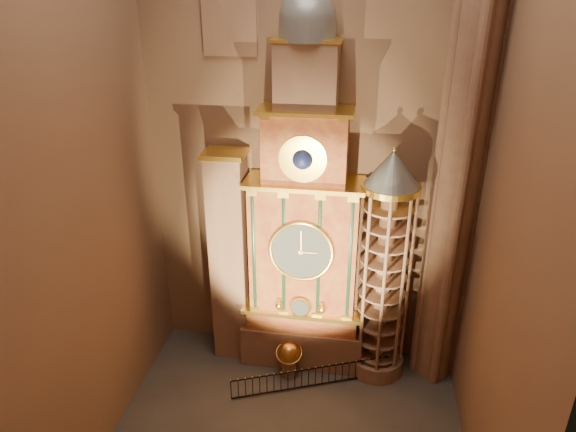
% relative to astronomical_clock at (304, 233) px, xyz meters
% --- Properties ---
extents(wall_back, '(22.00, 0.00, 22.00)m').
position_rel_astronomical_clock_xyz_m(wall_back, '(0.00, 1.04, 4.32)').
color(wall_back, '#8B654A').
rests_on(wall_back, floor).
extents(wall_left, '(0.00, 22.00, 22.00)m').
position_rel_astronomical_clock_xyz_m(wall_left, '(-7.00, -4.96, 4.32)').
color(wall_left, '#8B654A').
rests_on(wall_left, floor).
extents(wall_right, '(0.00, 22.00, 22.00)m').
position_rel_astronomical_clock_xyz_m(wall_right, '(7.00, -4.96, 4.32)').
color(wall_right, '#8B654A').
rests_on(wall_right, floor).
extents(astronomical_clock, '(5.60, 2.41, 16.70)m').
position_rel_astronomical_clock_xyz_m(astronomical_clock, '(0.00, 0.00, 0.00)').
color(astronomical_clock, '#8C634C').
rests_on(astronomical_clock, floor).
extents(portrait_tower, '(1.80, 1.60, 10.20)m').
position_rel_astronomical_clock_xyz_m(portrait_tower, '(-3.40, 0.02, -1.53)').
color(portrait_tower, '#8C634C').
rests_on(portrait_tower, floor).
extents(stair_turret, '(2.50, 2.50, 10.80)m').
position_rel_astronomical_clock_xyz_m(stair_turret, '(3.50, -0.26, -1.41)').
color(stair_turret, '#8C634C').
rests_on(stair_turret, floor).
extents(gothic_pier, '(2.04, 2.04, 22.00)m').
position_rel_astronomical_clock_xyz_m(gothic_pier, '(6.10, 0.04, 4.32)').
color(gothic_pier, '#8C634C').
rests_on(gothic_pier, floor).
extents(celestial_globe, '(1.26, 1.20, 1.77)m').
position_rel_astronomical_clock_xyz_m(celestial_globe, '(-0.45, -1.39, -5.62)').
color(celestial_globe, '#8C634C').
rests_on(celestial_globe, floor).
extents(iron_railing, '(6.74, 2.74, 1.01)m').
position_rel_astronomical_clock_xyz_m(iron_railing, '(0.69, -2.02, -6.13)').
color(iron_railing, black).
rests_on(iron_railing, floor).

